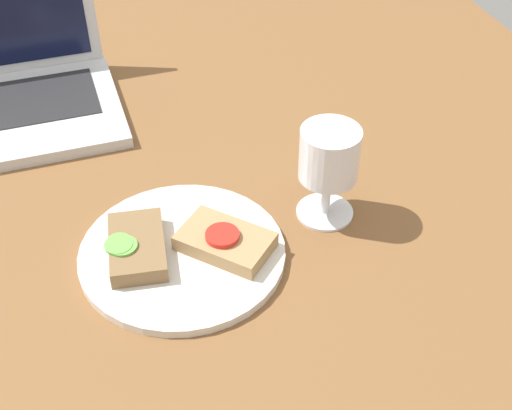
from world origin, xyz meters
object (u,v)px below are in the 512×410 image
(sandwich_with_tomato, at_px, (225,241))
(laptop, at_px, (0,92))
(plate, at_px, (182,254))
(sandwich_with_cucumber, at_px, (136,247))
(wine_glass, at_px, (329,158))

(sandwich_with_tomato, height_order, laptop, laptop)
(plate, height_order, laptop, laptop)
(sandwich_with_tomato, xyz_separation_m, sandwich_with_cucumber, (-0.11, 0.02, 0.00))
(wine_glass, bearing_deg, plate, -174.04)
(sandwich_with_cucumber, distance_m, wine_glass, 0.26)
(plate, bearing_deg, sandwich_with_tomato, -12.97)
(plate, distance_m, sandwich_with_tomato, 0.06)
(sandwich_with_cucumber, height_order, wine_glass, wine_glass)
(plate, height_order, sandwich_with_cucumber, sandwich_with_cucumber)
(plate, relative_size, sandwich_with_cucumber, 2.14)
(sandwich_with_tomato, relative_size, wine_glass, 0.98)
(sandwich_with_tomato, relative_size, laptop, 0.37)
(plate, xyz_separation_m, wine_glass, (0.20, 0.02, 0.09))
(sandwich_with_cucumber, bearing_deg, laptop, 109.02)
(sandwich_with_tomato, bearing_deg, sandwich_with_cucumber, 167.41)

